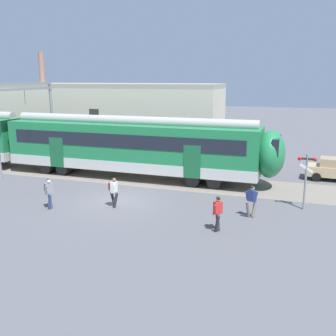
{
  "coord_description": "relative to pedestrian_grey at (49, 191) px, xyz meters",
  "views": [
    {
      "loc": [
        9.74,
        -19.17,
        6.84
      ],
      "look_at": [
        2.25,
        2.46,
        1.6
      ],
      "focal_mm": 42.0,
      "sensor_mm": 36.0,
      "label": 1
    }
  ],
  "objects": [
    {
      "name": "ground_plane",
      "position": [
        2.83,
        2.28,
        -0.99
      ],
      "size": [
        160.0,
        160.0,
        0.0
      ],
      "primitive_type": "plane",
      "color": "#515156"
    },
    {
      "name": "track_bed",
      "position": [
        -9.81,
        7.74,
        -0.98
      ],
      "size": [
        80.0,
        4.4,
        0.01
      ],
      "primitive_type": "cube",
      "color": "slate",
      "rests_on": "ground"
    },
    {
      "name": "pedestrian_grey",
      "position": [
        0.0,
        0.0,
        0.0
      ],
      "size": [
        0.57,
        0.65,
        1.67
      ],
      "color": "navy",
      "rests_on": "ground"
    },
    {
      "name": "pedestrian_white",
      "position": [
        3.13,
        1.37,
        0.0
      ],
      "size": [
        0.63,
        0.57,
        1.67
      ],
      "color": "#28282D",
      "rests_on": "ground"
    },
    {
      "name": "pedestrian_red",
      "position": [
        9.17,
        -0.2,
        -0.03
      ],
      "size": [
        0.46,
        0.7,
        1.67
      ],
      "color": "#28282D",
      "rests_on": "ground"
    },
    {
      "name": "pedestrian_navy",
      "position": [
        10.37,
        2.18,
        -0.03
      ],
      "size": [
        0.65,
        0.57,
        1.67
      ],
      "color": "#6B6051",
      "rests_on": "ground"
    },
    {
      "name": "parked_car_tan",
      "position": [
        14.89,
        11.51,
        -0.21
      ],
      "size": [
        4.08,
        1.91,
        1.54
      ],
      "color": "tan",
      "rests_on": "ground"
    },
    {
      "name": "catenary_gantry",
      "position": [
        -7.31,
        7.74,
        3.32
      ],
      "size": [
        0.24,
        6.64,
        6.53
      ],
      "color": "gray",
      "rests_on": "ground"
    },
    {
      "name": "crossing_signal",
      "position": [
        12.87,
        4.36,
        1.02
      ],
      "size": [
        0.96,
        0.22,
        3.0
      ],
      "color": "gray",
      "rests_on": "ground"
    },
    {
      "name": "background_building",
      "position": [
        -4.64,
        14.99,
        2.22
      ],
      "size": [
        21.2,
        5.0,
        9.2
      ],
      "color": "beige",
      "rests_on": "ground"
    }
  ]
}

